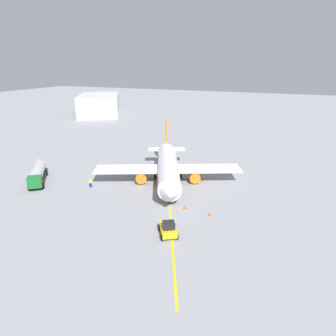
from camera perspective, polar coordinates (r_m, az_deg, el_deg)
The scene contains 9 objects.
ground_plane at distance 59.68m, azimuth 0.00°, elevation -2.72°, with size 400.00×400.00×0.00m, color #939399.
airplane at distance 59.11m, azimuth -0.01°, elevation -0.04°, with size 27.57×28.12×9.97m.
fuel_tanker at distance 64.89m, azimuth -23.37°, elevation -0.90°, with size 10.31×8.95×3.15m.
pushback_tug at distance 41.89m, azimuth 0.02°, elevation -11.34°, with size 4.11×3.75×2.20m.
refueling_worker at distance 59.04m, azimuth -14.41°, elevation -2.75°, with size 0.61×0.63×1.71m.
safety_cone_nose at distance 47.60m, azimuth 7.86°, elevation -8.54°, with size 0.51×0.51×0.57m, color #F2590F.
safety_cone_wingtip at distance 49.19m, azimuth 3.27°, elevation -7.33°, with size 0.62×0.62×0.69m, color #F2590F.
distant_hangar at distance 143.10m, azimuth -12.83°, elevation 11.59°, with size 33.02×28.92×8.84m.
taxi_line_marking at distance 59.68m, azimuth 0.00°, elevation -2.71°, with size 65.49×0.30×0.01m, color yellow.
Camera 1 is at (51.05, 21.39, 22.33)m, focal length 32.32 mm.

